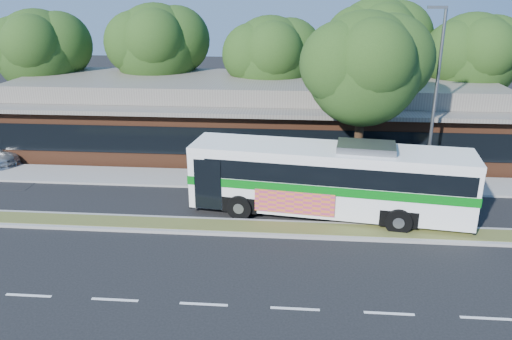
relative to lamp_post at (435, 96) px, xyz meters
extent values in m
plane|color=black|center=(-9.56, -6.00, -4.90)|extent=(120.00, 120.00, 0.00)
cube|color=#4B5725|center=(-9.56, -5.40, -4.83)|extent=(26.00, 1.10, 0.15)
cube|color=gray|center=(-9.56, 0.40, -4.84)|extent=(44.00, 2.60, 0.12)
cube|color=#5A2F1C|center=(-9.56, 7.00, -3.30)|extent=(32.00, 10.00, 3.20)
cube|color=#675E57|center=(-9.56, 7.00, -1.58)|extent=(33.20, 11.20, 0.24)
cube|color=#675E57|center=(-9.56, 7.00, -0.95)|extent=(30.00, 8.00, 1.00)
cube|color=black|center=(-9.56, 1.97, -3.20)|extent=(30.00, 0.06, 1.60)
cylinder|color=slate|center=(0.04, 0.00, -0.40)|extent=(0.16, 0.16, 9.00)
cube|color=slate|center=(-0.36, 0.00, 4.10)|extent=(0.90, 0.18, 0.14)
cylinder|color=black|center=(-24.56, 9.00, -2.91)|extent=(0.44, 0.44, 3.99)
sphere|color=#1F3B13|center=(-24.56, 9.00, 0.83)|extent=(5.80, 5.80, 5.80)
sphere|color=#1F3B13|center=(-23.26, 9.43, 1.29)|extent=(4.52, 4.52, 4.52)
cylinder|color=black|center=(-16.56, 10.00, -2.80)|extent=(0.44, 0.44, 4.20)
sphere|color=#1F3B13|center=(-16.56, 10.00, 1.10)|extent=(6.00, 6.00, 6.00)
sphere|color=#1F3B13|center=(-15.21, 10.45, 1.58)|extent=(4.68, 4.68, 4.68)
cylinder|color=black|center=(-8.56, 9.00, -3.01)|extent=(0.44, 0.44, 3.78)
sphere|color=#1F3B13|center=(-8.56, 9.00, 0.56)|extent=(5.60, 5.60, 5.60)
sphere|color=#1F3B13|center=(-7.30, 9.42, 1.00)|extent=(4.37, 4.37, 4.37)
cylinder|color=black|center=(-1.56, 10.00, -2.70)|extent=(0.44, 0.44, 4.41)
sphere|color=#1F3B13|center=(-1.56, 10.00, 1.37)|extent=(6.20, 6.20, 6.20)
sphere|color=#1F3B13|center=(-0.17, 10.46, 1.86)|extent=(4.84, 4.84, 4.84)
cylinder|color=black|center=(4.44, 9.00, -2.97)|extent=(0.44, 0.44, 3.86)
sphere|color=#1F3B13|center=(4.44, 9.00, 0.70)|extent=(5.80, 5.80, 5.80)
sphere|color=#1F3B13|center=(5.74, 9.43, 1.16)|extent=(4.52, 4.52, 4.52)
cube|color=white|center=(-5.19, -3.60, -3.13)|extent=(12.60, 4.21, 2.84)
cube|color=black|center=(-4.88, -3.64, -2.56)|extent=(11.63, 4.14, 0.85)
cube|color=white|center=(-5.19, -3.60, -1.83)|extent=(12.63, 4.24, 0.27)
cube|color=#046912|center=(-5.19, -3.60, -3.22)|extent=(12.67, 4.28, 0.39)
cube|color=black|center=(-11.34, -2.79, -2.79)|extent=(0.36, 2.30, 1.76)
cube|color=black|center=(0.96, -4.41, -2.46)|extent=(0.34, 2.14, 1.14)
cube|color=#BC3760|center=(-6.69, -4.76, -3.87)|extent=(3.48, 0.51, 1.03)
cube|color=slate|center=(-3.65, -3.80, -1.56)|extent=(2.67, 1.96, 0.31)
cylinder|color=black|center=(-9.14, -4.39, -4.34)|extent=(1.17, 0.52, 1.13)
cylinder|color=black|center=(-8.80, -1.82, -4.34)|extent=(1.17, 0.52, 1.13)
cylinder|color=black|center=(-2.29, -5.28, -4.34)|extent=(1.17, 0.52, 1.13)
cylinder|color=black|center=(-1.95, -2.72, -4.34)|extent=(1.17, 0.52, 1.13)
cylinder|color=black|center=(-3.56, -0.36, -2.63)|extent=(0.44, 0.44, 4.54)
sphere|color=#1F3B13|center=(-3.56, -0.36, 1.28)|extent=(5.49, 5.49, 5.49)
sphere|color=#1F3B13|center=(-2.33, 0.06, 1.72)|extent=(4.28, 4.28, 4.28)
camera|label=1|loc=(-6.69, -24.73, 4.81)|focal=35.00mm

